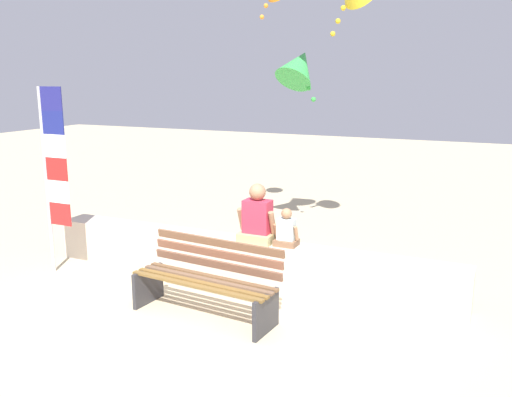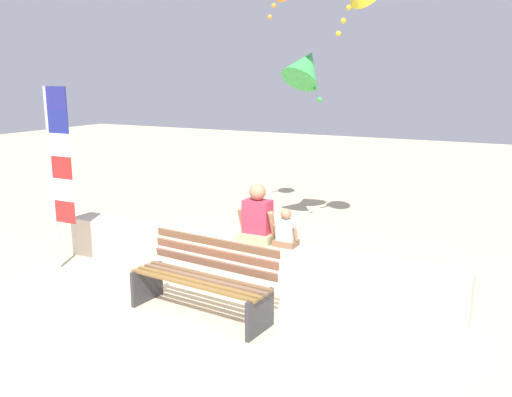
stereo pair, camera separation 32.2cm
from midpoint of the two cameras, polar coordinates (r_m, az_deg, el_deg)
ground_plane at (r=6.60m, az=-5.35°, el=-12.25°), size 40.00×40.00×0.00m
seawall_ledge at (r=7.49m, az=-0.25°, el=-6.61°), size 5.93×0.46×0.61m
park_bench at (r=6.51m, az=-4.10°, el=-8.53°), size 1.84×0.76×0.88m
person_adult at (r=7.23m, az=1.43°, el=-2.22°), size 0.52×0.38×0.80m
person_child at (r=7.09m, az=4.46°, el=-3.49°), size 0.33×0.24×0.50m
flag_banner at (r=8.11m, az=-19.10°, el=3.32°), size 0.42×0.05×2.65m
kite_green at (r=9.27m, az=6.26°, el=13.69°), size 0.83×0.98×1.00m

